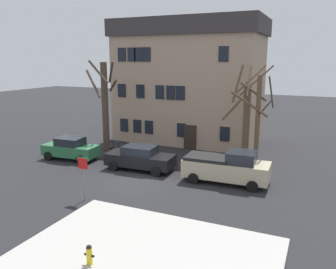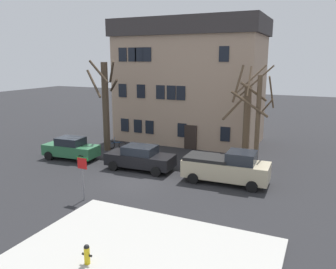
% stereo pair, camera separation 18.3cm
% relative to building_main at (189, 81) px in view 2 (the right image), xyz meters
% --- Properties ---
extents(ground_plane, '(120.00, 120.00, 0.00)m').
position_rel_building_main_xyz_m(ground_plane, '(0.96, -12.28, -5.63)').
color(ground_plane, '#262628').
extents(sidewalk_slab, '(10.13, 8.04, 0.12)m').
position_rel_building_main_xyz_m(sidewalk_slab, '(5.71, -20.02, -5.57)').
color(sidewalk_slab, '#B7B5AD').
rests_on(sidewalk_slab, ground_plane).
extents(building_main, '(13.48, 7.06, 11.11)m').
position_rel_building_main_xyz_m(building_main, '(0.00, 0.00, 0.00)').
color(building_main, tan).
rests_on(building_main, ground_plane).
extents(tree_bare_near, '(2.63, 2.65, 7.55)m').
position_rel_building_main_xyz_m(tree_bare_near, '(-4.91, -6.58, -1.62)').
color(tree_bare_near, '#4C3D2D').
rests_on(tree_bare_near, ground_plane).
extents(tree_bare_mid, '(3.37, 3.38, 7.20)m').
position_rel_building_main_xyz_m(tree_bare_mid, '(6.59, -5.72, -2.37)').
color(tree_bare_mid, brown).
rests_on(tree_bare_mid, ground_plane).
extents(tree_bare_far, '(2.65, 2.61, 7.22)m').
position_rel_building_main_xyz_m(tree_bare_far, '(7.54, -6.37, -1.86)').
color(tree_bare_far, brown).
rests_on(tree_bare_far, ground_plane).
extents(car_green_sedan, '(4.39, 2.15, 1.73)m').
position_rel_building_main_xyz_m(car_green_sedan, '(-5.88, -10.01, -4.77)').
color(car_green_sedan, '#2D6B42').
rests_on(car_green_sedan, ground_plane).
extents(car_black_sedan, '(4.87, 2.26, 1.72)m').
position_rel_building_main_xyz_m(car_black_sedan, '(0.26, -10.04, -4.76)').
color(car_black_sedan, black).
rests_on(car_black_sedan, ground_plane).
extents(pickup_truck_beige, '(5.37, 2.33, 2.10)m').
position_rel_building_main_xyz_m(pickup_truck_beige, '(6.44, -10.08, -4.61)').
color(pickup_truck_beige, '#C6B793').
rests_on(pickup_truck_beige, ground_plane).
extents(fire_hydrant, '(0.42, 0.22, 0.78)m').
position_rel_building_main_xyz_m(fire_hydrant, '(4.11, -21.00, -5.10)').
color(fire_hydrant, gold).
rests_on(fire_hydrant, sidewalk_slab).
extents(street_sign_pole, '(0.76, 0.07, 2.44)m').
position_rel_building_main_xyz_m(street_sign_pole, '(0.04, -16.01, -3.90)').
color(street_sign_pole, slate).
rests_on(street_sign_pole, ground_plane).
extents(bicycle_leaning, '(1.70, 0.51, 1.03)m').
position_rel_building_main_xyz_m(bicycle_leaning, '(-4.35, -5.93, -5.26)').
color(bicycle_leaning, black).
rests_on(bicycle_leaning, ground_plane).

